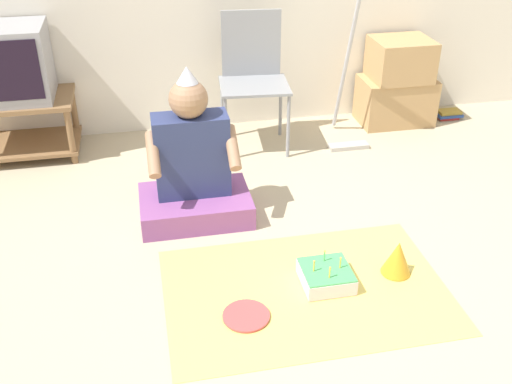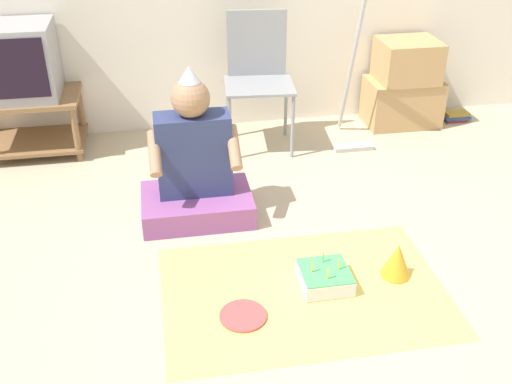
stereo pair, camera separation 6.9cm
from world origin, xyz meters
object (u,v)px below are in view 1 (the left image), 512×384
Objects in this scene: person_seated at (193,171)px; book_pile at (448,114)px; cardboard_box_stack at (397,84)px; paper_plate at (246,316)px; folding_chair at (253,71)px; tv at (12,63)px; party_hat_blue at (398,258)px; birthday_cake at (326,276)px; dust_mop at (348,100)px.

book_pile is at bearing 25.68° from person_seated.
paper_plate is at bearing -128.04° from cardboard_box_stack.
folding_chair is at bearing 59.90° from person_seated.
party_hat_blue is at bearing -42.08° from tv.
dust_mop is at bearing 68.06° from birthday_cake.
dust_mop is 6.33× the size of party_hat_blue.
folding_chair is 1.16m from cardboard_box_stack.
folding_chair is 1.03× the size of person_seated.
folding_chair is 1.06m from person_seated.
person_seated is at bearing -154.32° from book_pile.
dust_mop is at bearing -150.09° from cardboard_box_stack.
folding_chair reaches higher than person_seated.
folding_chair is 1.74m from party_hat_blue.
folding_chair is 0.69m from dust_mop.
tv is 1.99× the size of birthday_cake.
paper_plate is at bearing -135.66° from book_pile.
tv reaches higher than paper_plate.
birthday_cake is (1.58, -1.77, -0.60)m from tv.
folding_chair is 4.57× the size of book_pile.
party_hat_blue is (-0.73, -1.77, -0.21)m from cardboard_box_stack.
cardboard_box_stack is 0.57m from dust_mop.
dust_mop is (0.64, -0.15, -0.21)m from folding_chair.
book_pile is 2.35m from birthday_cake.
cardboard_box_stack is at bearing 0.27° from tv.
party_hat_blue is (0.92, -0.75, -0.19)m from person_seated.
paper_plate is (-0.39, -1.81, -0.52)m from folding_chair.
folding_chair is 3.81× the size of birthday_cake.
person_seated is (-1.65, -1.03, -0.02)m from cardboard_box_stack.
dust_mop is at bearing 80.98° from party_hat_blue.
party_hat_blue is at bearing -99.02° from dust_mop.
folding_chair is at bearing -4.51° from tv.
birthday_cake is 0.37m from party_hat_blue.
tv is 2.67× the size of party_hat_blue.
cardboard_box_stack is at bearing 177.45° from book_pile.
birthday_cake is at bearing -178.07° from party_hat_blue.
person_seated is (-0.52, -0.89, -0.25)m from folding_chair.
book_pile is 0.83× the size of birthday_cake.
folding_chair reaches higher than tv.
book_pile is at bearing 15.62° from dust_mop.
cardboard_box_stack reaches higher than paper_plate.
folding_chair is 4.22× the size of paper_plate.
tv is 0.42× the size of dust_mop.
dust_mop is 5.23× the size of paper_plate.
birthday_cake is 1.34× the size of party_hat_blue.
tv is 2.34m from paper_plate.
person_seated is 0.97m from birthday_cake.
tv is 2.68m from party_hat_blue.
folding_chair is (1.55, -0.12, -0.12)m from tv.
birthday_cake is 0.46m from paper_plate.
person_seated is at bearing -147.21° from dust_mop.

